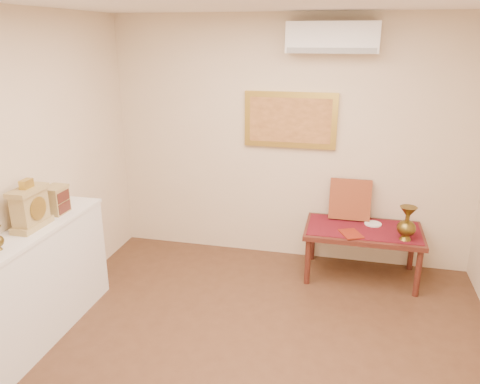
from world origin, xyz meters
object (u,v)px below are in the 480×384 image
(brass_urn_tall, at_px, (407,220))
(mantel_clock, at_px, (30,208))
(low_table, at_px, (363,235))
(wooden_chest, at_px, (56,200))
(display_ledge, at_px, (23,295))

(brass_urn_tall, height_order, mantel_clock, mantel_clock)
(brass_urn_tall, distance_m, mantel_clock, 3.42)
(low_table, bearing_deg, wooden_chest, -154.09)
(low_table, bearing_deg, display_ledge, -144.90)
(wooden_chest, relative_size, low_table, 0.20)
(wooden_chest, height_order, low_table, wooden_chest)
(brass_urn_tall, xyz_separation_m, wooden_chest, (-3.07, -1.11, 0.34))
(display_ledge, bearing_deg, wooden_chest, 90.00)
(display_ledge, bearing_deg, mantel_clock, 89.87)
(brass_urn_tall, relative_size, low_table, 0.35)
(brass_urn_tall, relative_size, wooden_chest, 1.71)
(mantel_clock, height_order, wooden_chest, mantel_clock)
(mantel_clock, distance_m, wooden_chest, 0.35)
(mantel_clock, relative_size, low_table, 0.34)
(display_ledge, height_order, low_table, display_ledge)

